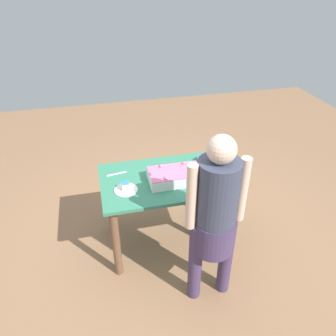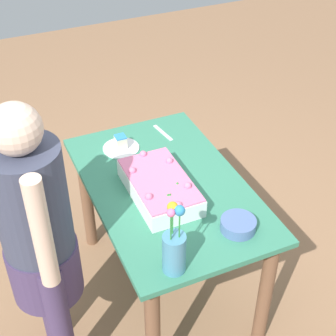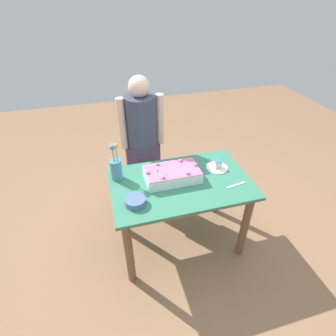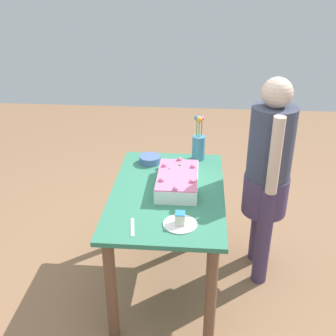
# 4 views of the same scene
# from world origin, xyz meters

# --- Properties ---
(ground_plane) EXTENTS (8.00, 8.00, 0.00)m
(ground_plane) POSITION_xyz_m (0.00, 0.00, 0.00)
(ground_plane) COLOR #92694A
(dining_table) EXTENTS (1.19, 0.75, 0.76)m
(dining_table) POSITION_xyz_m (0.00, 0.00, 0.62)
(dining_table) COLOR #357C5E
(dining_table) RESTS_ON ground_plane
(sheet_cake) EXTENTS (0.47, 0.27, 0.12)m
(sheet_cake) POSITION_xyz_m (-0.06, 0.06, 0.82)
(sheet_cake) COLOR white
(sheet_cake) RESTS_ON dining_table
(serving_plate_with_slice) EXTENTS (0.20, 0.20, 0.08)m
(serving_plate_with_slice) POSITION_xyz_m (0.39, 0.10, 0.79)
(serving_plate_with_slice) COLOR white
(serving_plate_with_slice) RESTS_ON dining_table
(cake_knife) EXTENTS (0.18, 0.05, 0.00)m
(cake_knife) POSITION_xyz_m (0.44, -0.17, 0.77)
(cake_knife) COLOR silver
(cake_knife) RESTS_ON dining_table
(flower_vase) EXTENTS (0.10, 0.10, 0.35)m
(flower_vase) POSITION_xyz_m (-0.51, 0.19, 0.88)
(flower_vase) COLOR teal
(flower_vase) RESTS_ON dining_table
(fruit_bowl) EXTENTS (0.16, 0.16, 0.05)m
(fruit_bowl) POSITION_xyz_m (-0.42, -0.17, 0.79)
(fruit_bowl) COLOR #506A9E
(fruit_bowl) RESTS_ON dining_table
(person_standing) EXTENTS (0.45, 0.31, 1.49)m
(person_standing) POSITION_xyz_m (-0.20, 0.67, 0.85)
(person_standing) COLOR #443559
(person_standing) RESTS_ON ground_plane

